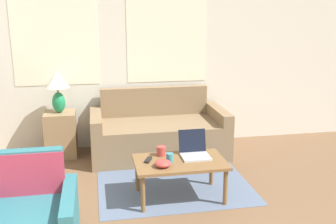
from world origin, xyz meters
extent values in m
cube|color=silver|center=(0.00, 4.22, 1.30)|extent=(6.91, 0.05, 2.60)
cube|color=white|center=(-0.83, 4.20, 1.55)|extent=(1.10, 0.01, 1.30)
cube|color=white|center=(0.65, 4.20, 1.55)|extent=(1.10, 0.01, 1.30)
cube|color=slate|center=(0.46, 3.07, 0.00)|extent=(1.65, 1.93, 0.01)
cube|color=#846B4C|center=(0.45, 3.70, 0.23)|extent=(1.48, 0.88, 0.45)
cube|color=#846B4C|center=(0.45, 4.08, 0.42)|extent=(1.48, 0.12, 0.85)
cube|color=#846B4C|center=(-0.36, 3.70, 0.30)|extent=(0.14, 0.88, 0.60)
cube|color=#846B4C|center=(1.26, 3.70, 0.30)|extent=(0.14, 0.88, 0.60)
cube|color=#2D6B75|center=(-0.89, 1.94, 0.40)|extent=(0.51, 0.10, 0.80)
cube|color=#B23347|center=(-0.89, 1.88, 0.49)|extent=(0.53, 0.01, 0.57)
cube|color=#937551|center=(-0.82, 3.92, 0.29)|extent=(0.39, 0.39, 0.59)
ellipsoid|color=#1E8451|center=(-0.82, 3.92, 0.72)|extent=(0.17, 0.17, 0.27)
cylinder|color=tan|center=(-0.82, 3.92, 0.89)|extent=(0.02, 0.02, 0.06)
cone|color=white|center=(-0.82, 3.92, 1.02)|extent=(0.30, 0.30, 0.22)
cube|color=brown|center=(0.46, 2.45, 0.39)|extent=(0.92, 0.57, 0.03)
cylinder|color=brown|center=(0.05, 2.21, 0.19)|extent=(0.04, 0.04, 0.37)
cylinder|color=brown|center=(0.86, 2.21, 0.19)|extent=(0.04, 0.04, 0.37)
cylinder|color=brown|center=(0.05, 2.69, 0.19)|extent=(0.04, 0.04, 0.37)
cylinder|color=brown|center=(0.86, 2.69, 0.19)|extent=(0.04, 0.04, 0.37)
cube|color=#B7B7BC|center=(0.63, 2.50, 0.41)|extent=(0.29, 0.24, 0.02)
cube|color=black|center=(0.63, 2.65, 0.54)|extent=(0.29, 0.07, 0.23)
cylinder|color=#B23D38|center=(0.30, 2.63, 0.45)|extent=(0.10, 0.10, 0.10)
cylinder|color=teal|center=(0.35, 2.44, 0.45)|extent=(0.07, 0.07, 0.09)
ellipsoid|color=#B23D38|center=(0.26, 2.33, 0.44)|extent=(0.16, 0.16, 0.07)
cube|color=black|center=(0.14, 2.51, 0.41)|extent=(0.10, 0.16, 0.02)
camera|label=1|loc=(-0.35, -1.16, 1.87)|focal=42.00mm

